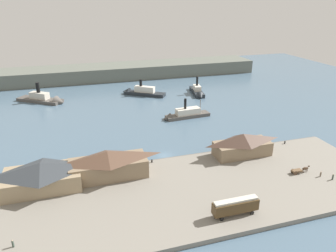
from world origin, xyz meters
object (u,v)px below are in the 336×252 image
at_px(ferry_shed_west_terminal, 42,175).
at_px(ferry_departing_north, 183,115).
at_px(mooring_post_center_west, 285,142).
at_px(ferry_approaching_east, 140,92).
at_px(mooring_post_east, 152,161).
at_px(ferry_mid_harbor, 46,99).
at_px(pedestrian_standing_center, 13,244).
at_px(ferry_shed_customs_shed, 242,144).
at_px(ferry_shed_east_terminal, 108,164).
at_px(pedestrian_by_tram, 333,177).
at_px(horse_cart, 300,170).
at_px(ferry_outer_harbor, 198,92).
at_px(pedestrian_near_west_shed, 321,174).
at_px(street_tram, 236,206).

height_order(ferry_shed_west_terminal, ferry_departing_north, ferry_shed_west_terminal).
bearing_deg(mooring_post_center_west, ferry_approaching_east, 114.34).
distance_m(mooring_post_east, ferry_mid_harbor, 82.57).
distance_m(mooring_post_east, ferry_departing_north, 42.28).
xyz_separation_m(ferry_shed_west_terminal, pedestrian_standing_center, (-4.53, -20.63, -2.88)).
distance_m(pedestrian_standing_center, ferry_departing_north, 83.87).
relative_size(ferry_shed_customs_shed, mooring_post_east, 19.92).
height_order(ferry_shed_east_terminal, pedestrian_by_tram, ferry_shed_east_terminal).
bearing_deg(horse_cart, mooring_post_east, 154.94).
relative_size(ferry_outer_harbor, ferry_mid_harbor, 0.84).
xyz_separation_m(horse_cart, ferry_approaching_east, (-25.92, 92.19, -0.58)).
bearing_deg(pedestrian_standing_center, pedestrian_by_tram, 1.31).
bearing_deg(ferry_departing_north, ferry_shed_east_terminal, -132.00).
distance_m(ferry_departing_north, ferry_outer_harbor, 35.53).
distance_m(ferry_shed_west_terminal, ferry_outer_harbor, 100.66).
height_order(ferry_outer_harbor, ferry_mid_harbor, ferry_mid_harbor).
height_order(ferry_shed_customs_shed, ferry_outer_harbor, ferry_outer_harbor).
distance_m(pedestrian_near_west_shed, ferry_approaching_east, 100.16).
distance_m(horse_cart, ferry_departing_north, 55.97).
height_order(ferry_shed_customs_shed, ferry_mid_harbor, ferry_mid_harbor).
relative_size(ferry_shed_west_terminal, street_tram, 1.80).
distance_m(street_tram, ferry_departing_north, 65.78).
relative_size(pedestrian_by_tram, ferry_approaching_east, 0.08).
height_order(ferry_shed_east_terminal, horse_cart, ferry_shed_east_terminal).
height_order(ferry_shed_customs_shed, mooring_post_center_west, ferry_shed_customs_shed).
xyz_separation_m(horse_cart, mooring_post_east, (-38.47, 17.99, -0.48)).
bearing_deg(ferry_outer_harbor, horse_cart, -91.92).
relative_size(ferry_shed_west_terminal, ferry_approaching_east, 0.88).
bearing_deg(ferry_shed_east_terminal, mooring_post_east, 17.59).
bearing_deg(pedestrian_standing_center, ferry_shed_customs_shed, 19.23).
bearing_deg(ferry_shed_east_terminal, ferry_approaching_east, 71.77).
bearing_deg(horse_cart, mooring_post_center_west, 65.96).
relative_size(ferry_approaching_east, ferry_departing_north, 1.05).
bearing_deg(ferry_outer_harbor, pedestrian_standing_center, -129.78).
relative_size(street_tram, ferry_departing_north, 0.51).
xyz_separation_m(ferry_shed_customs_shed, mooring_post_center_west, (18.09, 3.02, -3.21)).
distance_m(ferry_shed_customs_shed, ferry_departing_north, 39.69).
distance_m(pedestrian_near_west_shed, mooring_post_east, 47.68).
height_order(ferry_shed_customs_shed, pedestrian_near_west_shed, ferry_shed_customs_shed).
bearing_deg(ferry_shed_east_terminal, ferry_departing_north, 48.00).
bearing_deg(ferry_outer_harbor, ferry_approaching_east, 163.99).
bearing_deg(ferry_outer_harbor, pedestrian_by_tram, -87.85).
bearing_deg(ferry_outer_harbor, mooring_post_center_west, -85.68).
distance_m(pedestrian_near_west_shed, ferry_outer_harbor, 87.29).
xyz_separation_m(ferry_shed_east_terminal, ferry_mid_harbor, (-20.75, 79.44, -3.63)).
distance_m(pedestrian_by_tram, ferry_outer_harbor, 89.62).
relative_size(ferry_shed_customs_shed, horse_cart, 3.14).
bearing_deg(mooring_post_center_west, pedestrian_standing_center, -162.87).
xyz_separation_m(horse_cart, pedestrian_near_west_shed, (4.18, -3.34, -0.21)).
height_order(pedestrian_standing_center, ferry_mid_harbor, ferry_mid_harbor).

